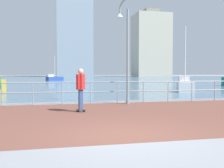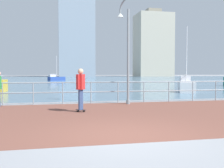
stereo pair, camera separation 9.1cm
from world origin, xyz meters
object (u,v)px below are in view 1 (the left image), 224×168
skateboarder (81,86)px  sailboat_red (54,78)px  sailboat_blue (185,85)px  lamppost (125,45)px

skateboarder → sailboat_red: sailboat_red is taller
sailboat_blue → sailboat_red: sailboat_blue is taller
sailboat_blue → sailboat_red: (-10.71, 31.63, -0.06)m
sailboat_red → skateboarder: bearing=-88.3°
skateboarder → sailboat_red: (-1.21, 41.22, -0.58)m
lamppost → skateboarder: lamppost is taller
lamppost → sailboat_red: bearing=95.4°
sailboat_blue → sailboat_red: size_ratio=1.12×
lamppost → skateboarder: size_ratio=3.05×
sailboat_red → lamppost: bearing=-84.6°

